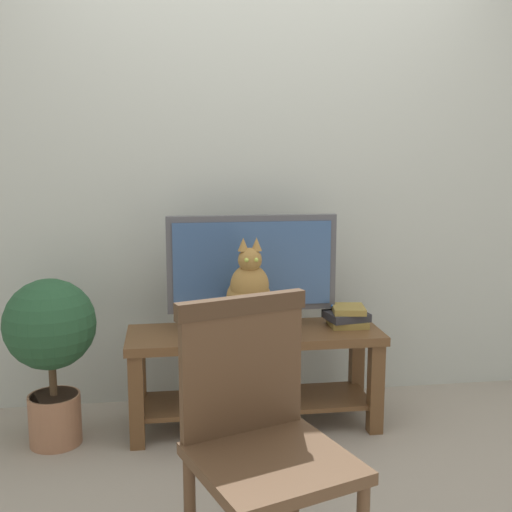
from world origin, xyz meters
TOP-DOWN VIEW (x-y plane):
  - ground_plane at (0.00, 0.00)m, footprint 12.00×12.00m
  - back_wall at (0.00, 0.93)m, footprint 7.00×0.12m
  - tv_stand at (-0.07, 0.45)m, footprint 1.27×0.42m
  - tv at (-0.07, 0.54)m, footprint 0.86×0.20m
  - media_box at (-0.11, 0.38)m, footprint 0.41×0.25m
  - cat at (-0.11, 0.36)m, footprint 0.23×0.33m
  - wooden_chair at (-0.22, -0.68)m, footprint 0.59×0.59m
  - book_stack at (0.41, 0.48)m, footprint 0.23×0.21m
  - potted_plant at (-1.05, 0.40)m, footprint 0.43×0.43m

SIDE VIEW (x-z plane):
  - ground_plane at x=0.00m, z-range 0.00..0.00m
  - tv_stand at x=-0.07m, z-range 0.10..0.60m
  - potted_plant at x=-1.05m, z-range 0.11..0.92m
  - wooden_chair at x=-0.22m, z-range 0.07..1.00m
  - media_box at x=-0.11m, z-range 0.50..0.58m
  - book_stack at x=0.41m, z-range 0.50..0.61m
  - cat at x=-0.11m, z-range 0.52..0.94m
  - tv at x=-0.07m, z-range 0.52..1.10m
  - back_wall at x=0.00m, z-range 0.00..2.80m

